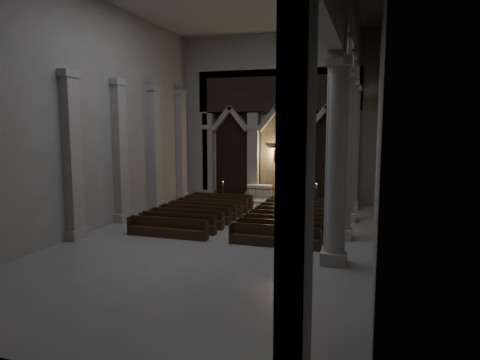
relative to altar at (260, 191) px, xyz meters
The scene contains 11 objects.
room 13.17m from the altar, 84.06° to the right, with size 24.00×24.10×12.00m.
sanctuary_wall 6.12m from the altar, 20.16° to the left, with size 14.00×0.77×12.00m.
right_arcade 13.85m from the altar, 55.77° to the right, with size 1.00×24.00×12.00m.
left_pilasters 10.00m from the altar, 126.32° to the right, with size 0.60×13.00×8.03m.
sanctuary_step 1.38m from the altar, 23.83° to the right, with size 8.50×2.60×0.15m, color #A9A69D.
altar is the anchor object (origin of this frame).
altar_rail 1.90m from the altar, 52.53° to the right, with size 5.38×0.09×1.06m.
candle_stand_left 2.86m from the altar, 144.62° to the right, with size 0.25×0.25×1.48m.
candle_stand_right 4.51m from the altar, 16.52° to the right, with size 0.26×0.26×1.56m.
pews 8.08m from the altar, 81.76° to the right, with size 9.64×8.37×0.95m.
worshipper 5.09m from the altar, 63.56° to the right, with size 0.40×0.26×1.10m, color black.
Camera 1 is at (6.90, -19.36, 5.47)m, focal length 32.00 mm.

